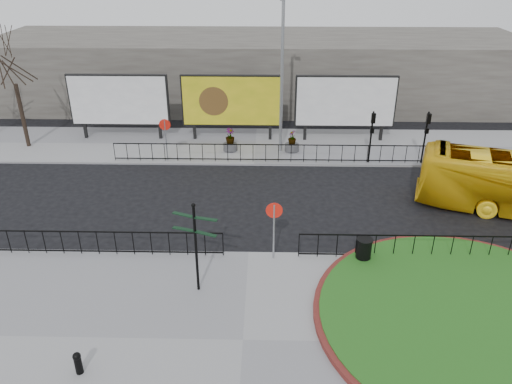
{
  "coord_description": "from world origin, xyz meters",
  "views": [
    {
      "loc": [
        0.69,
        -16.96,
        11.35
      ],
      "look_at": [
        0.26,
        1.7,
        1.99
      ],
      "focal_mm": 35.0,
      "sensor_mm": 36.0,
      "label": 1
    }
  ],
  "objects_px": {
    "billboard_mid": "(232,101)",
    "lamp_post": "(282,73)",
    "planter_a": "(230,142)",
    "litter_bin": "(364,251)",
    "planter_c": "(292,144)",
    "fingerpost_sign": "(195,239)",
    "bollard": "(78,362)"
  },
  "relations": [
    {
      "from": "bollard",
      "to": "planter_c",
      "type": "relative_size",
      "value": 0.58
    },
    {
      "from": "planter_a",
      "to": "litter_bin",
      "type": "bearing_deg",
      "value": -62.65
    },
    {
      "from": "billboard_mid",
      "to": "lamp_post",
      "type": "xyz_separation_m",
      "value": [
        3.01,
        -1.97,
        2.23
      ]
    },
    {
      "from": "fingerpost_sign",
      "to": "lamp_post",
      "type": "bearing_deg",
      "value": 99.27
    },
    {
      "from": "billboard_mid",
      "to": "fingerpost_sign",
      "type": "bearing_deg",
      "value": -90.83
    },
    {
      "from": "billboard_mid",
      "to": "bollard",
      "type": "xyz_separation_m",
      "value": [
        -3.19,
        -19.41,
        -2.07
      ]
    },
    {
      "from": "bollard",
      "to": "planter_c",
      "type": "height_order",
      "value": "planter_c"
    },
    {
      "from": "fingerpost_sign",
      "to": "planter_a",
      "type": "xyz_separation_m",
      "value": [
        0.22,
        13.46,
        -1.58
      ]
    },
    {
      "from": "billboard_mid",
      "to": "planter_c",
      "type": "relative_size",
      "value": 4.78
    },
    {
      "from": "billboard_mid",
      "to": "litter_bin",
      "type": "bearing_deg",
      "value": -66.15
    },
    {
      "from": "lamp_post",
      "to": "planter_c",
      "type": "distance_m",
      "value": 4.3
    },
    {
      "from": "litter_bin",
      "to": "planter_c",
      "type": "distance_m",
      "value": 11.83
    },
    {
      "from": "billboard_mid",
      "to": "planter_c",
      "type": "bearing_deg",
      "value": -28.05
    },
    {
      "from": "fingerpost_sign",
      "to": "planter_a",
      "type": "distance_m",
      "value": 13.55
    },
    {
      "from": "lamp_post",
      "to": "bollard",
      "type": "distance_m",
      "value": 19.0
    },
    {
      "from": "planter_a",
      "to": "planter_c",
      "type": "distance_m",
      "value": 3.7
    },
    {
      "from": "planter_a",
      "to": "planter_c",
      "type": "xyz_separation_m",
      "value": [
        3.7,
        0.0,
        -0.08
      ]
    },
    {
      "from": "bollard",
      "to": "planter_a",
      "type": "xyz_separation_m",
      "value": [
        3.19,
        17.44,
        0.14
      ]
    },
    {
      "from": "lamp_post",
      "to": "planter_a",
      "type": "height_order",
      "value": "lamp_post"
    },
    {
      "from": "litter_bin",
      "to": "planter_a",
      "type": "height_order",
      "value": "planter_a"
    },
    {
      "from": "lamp_post",
      "to": "bollard",
      "type": "relative_size",
      "value": 12.38
    },
    {
      "from": "bollard",
      "to": "litter_bin",
      "type": "bearing_deg",
      "value": 32.42
    },
    {
      "from": "litter_bin",
      "to": "planter_c",
      "type": "relative_size",
      "value": 0.81
    },
    {
      "from": "planter_a",
      "to": "planter_c",
      "type": "relative_size",
      "value": 1.07
    },
    {
      "from": "planter_a",
      "to": "planter_c",
      "type": "bearing_deg",
      "value": 0.0
    },
    {
      "from": "lamp_post",
      "to": "billboard_mid",
      "type": "bearing_deg",
      "value": 146.75
    },
    {
      "from": "planter_c",
      "to": "planter_a",
      "type": "bearing_deg",
      "value": -180.0
    },
    {
      "from": "billboard_mid",
      "to": "lamp_post",
      "type": "distance_m",
      "value": 4.23
    },
    {
      "from": "lamp_post",
      "to": "planter_c",
      "type": "xyz_separation_m",
      "value": [
        0.69,
        0.0,
        -4.24
      ]
    },
    {
      "from": "fingerpost_sign",
      "to": "bollard",
      "type": "bearing_deg",
      "value": -103.95
    },
    {
      "from": "lamp_post",
      "to": "litter_bin",
      "type": "xyz_separation_m",
      "value": [
        2.99,
        -11.6,
        -4.18
      ]
    },
    {
      "from": "planter_c",
      "to": "bollard",
      "type": "bearing_deg",
      "value": -111.57
    }
  ]
}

